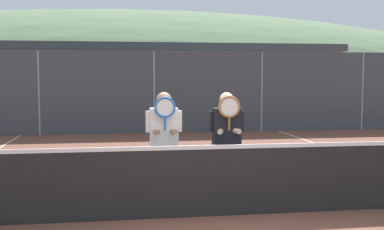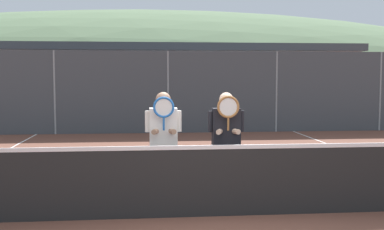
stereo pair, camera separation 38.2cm
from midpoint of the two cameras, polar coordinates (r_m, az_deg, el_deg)
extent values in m
plane|color=brown|center=(6.82, 2.99, -11.94)|extent=(120.00, 120.00, 0.00)
ellipsoid|color=#5B7551|center=(57.56, -4.64, 2.66)|extent=(93.94, 52.19, 18.27)
cube|color=#9EA3A8|center=(25.57, -2.00, 3.83)|extent=(18.54, 5.00, 3.19)
cube|color=#3D4247|center=(25.61, -2.01, 7.80)|extent=(19.04, 5.50, 0.36)
cylinder|color=gray|center=(16.67, -15.35, 2.59)|extent=(0.06, 0.06, 2.81)
cylinder|color=gray|center=(16.46, -2.19, 2.73)|extent=(0.06, 0.06, 2.81)
cylinder|color=gray|center=(17.12, 10.62, 2.73)|extent=(0.06, 0.06, 2.81)
cylinder|color=gray|center=(18.54, 21.97, 2.61)|extent=(0.06, 0.06, 2.81)
cube|color=#42474C|center=(16.46, -2.19, 2.73)|extent=(22.79, 0.02, 2.81)
cube|color=black|center=(6.70, 3.00, -8.05)|extent=(11.69, 0.02, 0.95)
cube|color=white|center=(6.61, 3.02, -3.85)|extent=(11.69, 0.03, 0.06)
cylinder|color=#56565B|center=(7.33, -2.78, -7.46)|extent=(0.13, 0.13, 0.82)
cylinder|color=#56565B|center=(7.34, -1.00, -7.43)|extent=(0.13, 0.13, 0.82)
cube|color=white|center=(7.22, -1.90, -1.74)|extent=(0.41, 0.22, 0.65)
sphere|color=#997056|center=(7.18, -1.91, 1.83)|extent=(0.23, 0.23, 0.23)
cylinder|color=white|center=(7.19, -3.75, -0.76)|extent=(0.08, 0.08, 0.32)
cylinder|color=white|center=(7.22, -0.07, -0.72)|extent=(0.08, 0.08, 0.32)
cylinder|color=#997056|center=(7.12, -2.69, -1.92)|extent=(0.16, 0.27, 0.08)
cylinder|color=#997056|center=(7.14, -1.03, -1.91)|extent=(0.16, 0.27, 0.08)
cylinder|color=#1E5BAD|center=(7.03, -1.81, -1.03)|extent=(0.03, 0.03, 0.20)
torus|color=#1E5BAD|center=(7.01, -1.82, 0.92)|extent=(0.31, 0.03, 0.31)
cylinder|color=silver|center=(7.01, -1.82, 0.92)|extent=(0.26, 0.00, 0.26)
cylinder|color=#232838|center=(7.37, 4.64, -7.41)|extent=(0.13, 0.13, 0.82)
cylinder|color=#232838|center=(7.41, 6.40, -7.36)|extent=(0.13, 0.13, 0.82)
cube|color=black|center=(7.27, 5.57, -1.74)|extent=(0.42, 0.22, 0.65)
sphere|color=#DBB293|center=(7.24, 5.60, 1.84)|extent=(0.21, 0.21, 0.21)
cylinder|color=black|center=(7.22, 3.76, -0.78)|extent=(0.08, 0.08, 0.32)
cylinder|color=black|center=(7.31, 7.37, -0.74)|extent=(0.08, 0.08, 0.32)
cylinder|color=#DBB293|center=(7.17, 4.89, -1.93)|extent=(0.16, 0.27, 0.08)
cylinder|color=#DBB293|center=(7.21, 6.52, -1.91)|extent=(0.16, 0.27, 0.08)
cylinder|color=#936033|center=(7.09, 5.86, -1.04)|extent=(0.03, 0.03, 0.20)
torus|color=#936033|center=(7.07, 5.87, 0.96)|extent=(0.33, 0.04, 0.33)
cylinder|color=silver|center=(7.07, 5.87, 0.96)|extent=(0.27, 0.00, 0.27)
cube|color=black|center=(20.49, -19.92, 0.90)|extent=(4.47, 1.89, 0.83)
cube|color=#2D3842|center=(20.46, -19.98, 3.00)|extent=(2.46, 1.74, 0.68)
cylinder|color=black|center=(19.26, -16.41, -0.47)|extent=(0.60, 0.16, 0.60)
cylinder|color=black|center=(21.16, -15.43, -0.01)|extent=(0.60, 0.16, 0.60)
cube|color=slate|center=(19.64, -5.76, 0.95)|extent=(4.21, 1.74, 0.79)
cube|color=#2D3842|center=(19.60, -5.78, 3.05)|extent=(2.31, 1.60, 0.65)
cylinder|color=black|center=(18.83, -1.59, -0.40)|extent=(0.60, 0.16, 0.60)
cylinder|color=black|center=(20.59, -1.94, 0.03)|extent=(0.60, 0.16, 0.60)
cylinder|color=black|center=(18.83, -9.92, -0.46)|extent=(0.60, 0.16, 0.60)
cylinder|color=black|center=(20.60, -9.55, -0.03)|extent=(0.60, 0.16, 0.60)
cube|color=silver|center=(20.15, 8.10, 0.99)|extent=(4.10, 1.87, 0.77)
cube|color=#2D3842|center=(20.12, 8.12, 2.98)|extent=(2.25, 1.72, 0.63)
cylinder|color=black|center=(19.63, 12.53, -0.30)|extent=(0.60, 0.16, 0.60)
cylinder|color=black|center=(21.45, 10.94, 0.13)|extent=(0.60, 0.16, 0.60)
cylinder|color=black|center=(18.97, 4.86, -0.37)|extent=(0.60, 0.16, 0.60)
cylinder|color=black|center=(20.85, 3.91, 0.08)|extent=(0.60, 0.16, 0.60)
camera|label=1|loc=(0.19, -88.52, 0.12)|focal=45.00mm
camera|label=2|loc=(0.19, 91.48, -0.12)|focal=45.00mm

